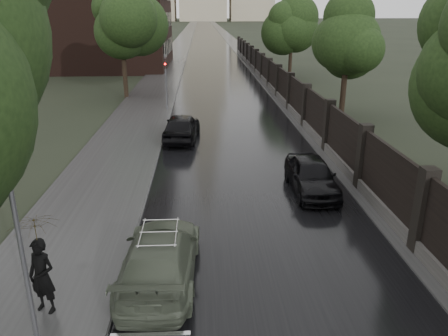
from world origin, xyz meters
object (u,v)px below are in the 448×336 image
(tree_right_b, at_px, (348,42))
(volga_sedan, at_px, (160,257))
(lamp_post, at_px, (19,239))
(car_right_near, at_px, (311,175))
(tree_left_far, at_px, (122,32))
(tree_right_c, at_px, (292,30))
(pedestrian_umbrella, at_px, (36,237))
(traffic_light, at_px, (166,78))
(hatchback_left, at_px, (182,127))

(tree_right_b, distance_m, volga_sedan, 21.29)
(tree_right_b, xyz_separation_m, lamp_post, (-12.90, -20.50, -2.28))
(lamp_post, relative_size, car_right_near, 1.24)
(tree_left_far, relative_size, tree_right_c, 1.05)
(tree_right_b, bearing_deg, tree_left_far, 152.70)
(volga_sedan, bearing_deg, pedestrian_umbrella, 29.93)
(traffic_light, distance_m, pedestrian_umbrella, 22.42)
(volga_sedan, bearing_deg, tree_left_far, -76.77)
(tree_right_b, bearing_deg, pedestrian_umbrella, -123.97)
(traffic_light, bearing_deg, tree_left_far, 126.47)
(hatchback_left, bearing_deg, traffic_light, -74.84)
(tree_right_c, height_order, pedestrian_umbrella, tree_right_c)
(traffic_light, bearing_deg, pedestrian_umbrella, -93.22)
(tree_right_c, xyz_separation_m, traffic_light, (-11.80, -15.01, -2.55))
(tree_right_b, bearing_deg, car_right_near, -112.25)
(volga_sedan, height_order, hatchback_left, hatchback_left)
(tree_right_b, relative_size, car_right_near, 1.70)
(traffic_light, xyz_separation_m, pedestrian_umbrella, (-1.26, -22.38, -0.29))
(tree_right_c, bearing_deg, car_right_near, -99.40)
(tree_right_b, distance_m, pedestrian_umbrella, 23.55)
(tree_right_b, relative_size, lamp_post, 1.37)
(car_right_near, bearing_deg, tree_right_c, 80.40)
(tree_right_b, distance_m, car_right_near, 13.87)
(lamp_post, bearing_deg, car_right_near, 46.34)
(volga_sedan, bearing_deg, hatchback_left, -87.80)
(traffic_light, bearing_deg, car_right_near, -65.93)
(volga_sedan, bearing_deg, traffic_light, -84.09)
(traffic_light, height_order, car_right_near, traffic_light)
(tree_right_c, xyz_separation_m, pedestrian_umbrella, (-13.06, -37.39, -2.85))
(traffic_light, bearing_deg, tree_right_c, 51.82)
(tree_right_b, distance_m, lamp_post, 24.33)
(volga_sedan, height_order, car_right_near, car_right_near)
(lamp_post, relative_size, pedestrian_umbrella, 1.75)
(lamp_post, height_order, traffic_light, lamp_post)
(volga_sedan, relative_size, hatchback_left, 1.08)
(tree_left_far, xyz_separation_m, lamp_post, (2.60, -28.50, -2.57))
(pedestrian_umbrella, bearing_deg, lamp_post, -60.12)
(lamp_post, xyz_separation_m, volga_sedan, (2.42, 2.47, -1.97))
(tree_right_c, relative_size, traffic_light, 1.75)
(traffic_light, relative_size, volga_sedan, 0.83)
(tree_left_far, relative_size, volga_sedan, 1.54)
(tree_left_far, bearing_deg, volga_sedan, -79.08)
(volga_sedan, xyz_separation_m, hatchback_left, (0.03, 13.54, 0.06))
(tree_right_c, bearing_deg, traffic_light, -128.18)
(tree_left_far, xyz_separation_m, traffic_light, (3.70, -5.01, -2.84))
(car_right_near, bearing_deg, lamp_post, -133.86)
(tree_right_c, height_order, hatchback_left, tree_right_c)
(lamp_post, height_order, car_right_near, lamp_post)
(hatchback_left, bearing_deg, tree_right_b, -151.82)
(traffic_light, height_order, hatchback_left, traffic_light)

